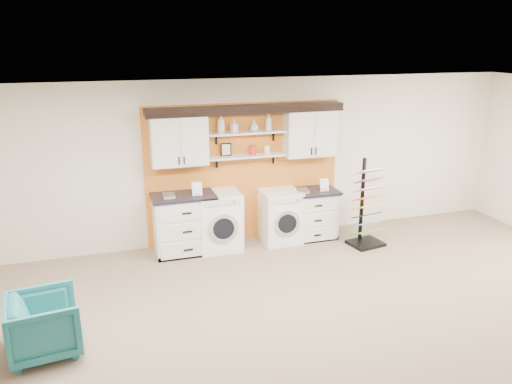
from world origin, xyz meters
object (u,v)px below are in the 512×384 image
object	(u,v)px
dryer	(280,216)
armchair	(44,325)
base_cabinet_right	(311,214)
base_cabinet_left	(184,224)
washer	(219,221)
sample_rack	(366,217)

from	to	relation	value
dryer	armchair	world-z (taller)	dryer
dryer	armchair	bearing A→B (deg)	-147.88
base_cabinet_right	dryer	world-z (taller)	dryer
base_cabinet_right	armchair	xyz separation A→B (m)	(-4.23, -2.29, -0.09)
base_cabinet_left	armchair	world-z (taller)	base_cabinet_left
base_cabinet_left	armchair	xyz separation A→B (m)	(-1.97, -2.29, -0.15)
washer	dryer	world-z (taller)	washer
base_cabinet_left	washer	bearing A→B (deg)	-0.33
dryer	sample_rack	size ratio (longest dim) A/B	0.60
dryer	armchair	distance (m)	4.31
base_cabinet_right	sample_rack	xyz separation A→B (m)	(0.77, -0.60, 0.05)
armchair	washer	bearing A→B (deg)	-55.45
washer	dryer	xyz separation A→B (m)	(1.10, 0.00, -0.04)
base_cabinet_left	base_cabinet_right	size ratio (longest dim) A/B	1.15
dryer	washer	bearing A→B (deg)	180.00
sample_rack	base_cabinet_right	bearing A→B (deg)	131.69
base_cabinet_left	dryer	world-z (taller)	base_cabinet_left
washer	sample_rack	world-z (taller)	sample_rack
base_cabinet_right	sample_rack	world-z (taller)	sample_rack
base_cabinet_left	sample_rack	world-z (taller)	sample_rack
base_cabinet_right	armchair	bearing A→B (deg)	-151.52
base_cabinet_left	armchair	bearing A→B (deg)	-130.62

